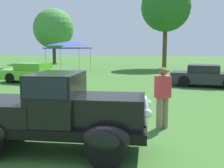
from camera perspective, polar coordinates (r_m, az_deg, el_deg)
ground_plane at (r=6.21m, az=-7.83°, el=-13.40°), size 120.00×120.00×0.00m
feature_pickup_truck at (r=5.94m, az=-12.11°, el=-5.76°), size 4.23×2.12×1.70m
show_car_lime at (r=17.49m, az=-15.99°, el=2.23°), size 4.45×2.14×1.22m
show_car_charcoal at (r=16.12m, az=19.19°, el=1.63°), size 3.99×2.06×1.22m
spectator_by_row at (r=7.50m, az=10.66°, el=-2.47°), size 0.46×0.43×1.69m
canopy_tent_left_field at (r=24.53m, az=-9.15°, el=8.27°), size 3.38×3.38×2.71m
treeline_far_left at (r=37.46m, az=-12.27°, el=11.36°), size 5.34×5.34×7.27m
treeline_mid_left at (r=28.70m, az=11.31°, el=15.67°), size 4.99×4.99×8.69m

